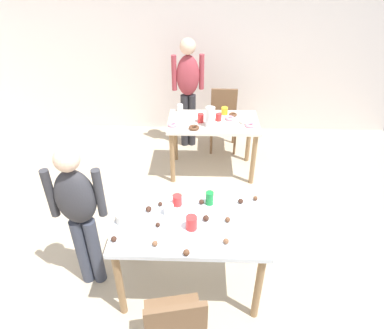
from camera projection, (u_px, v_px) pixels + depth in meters
ground_plane at (180, 285)px, 3.12m from camera, size 6.40×6.40×0.00m
wall_back at (191, 48)px, 5.08m from camera, size 6.40×0.10×2.60m
dining_table_near at (190, 233)px, 2.77m from camera, size 1.22×0.70×0.75m
dining_table_far at (213, 129)px, 4.33m from camera, size 1.14×0.66×0.75m
chair_near_table at (175, 328)px, 2.25m from camera, size 0.47×0.47×0.87m
chair_far_table at (224, 116)px, 4.97m from camera, size 0.41×0.41×0.87m
person_girl_near at (79, 210)px, 2.72m from camera, size 0.45×0.21×1.42m
person_adult_far at (188, 85)px, 4.75m from camera, size 0.46×0.24×1.59m
mixing_bowl at (128, 215)px, 2.74m from camera, size 0.21×0.21×0.08m
soda_can at (210, 198)px, 2.89m from camera, size 0.07×0.07×0.12m
fork_near at (145, 236)px, 2.59m from camera, size 0.17×0.02×0.01m
cup_near_0 at (177, 200)px, 2.89m from camera, size 0.08×0.08×0.09m
cup_near_1 at (191, 223)px, 2.64m from camera, size 0.09×0.09×0.12m
cup_near_2 at (169, 210)px, 2.79m from camera, size 0.08×0.08×0.09m
cake_ball_0 at (201, 202)px, 2.91m from camera, size 0.04×0.04×0.04m
cake_ball_1 at (158, 225)px, 2.68m from camera, size 0.04×0.04×0.04m
cake_ball_2 at (206, 218)px, 2.73m from camera, size 0.05×0.05×0.05m
cake_ball_3 at (114, 239)px, 2.55m from camera, size 0.04×0.04×0.04m
cake_ball_4 at (241, 201)px, 2.92m from camera, size 0.04×0.04×0.04m
cake_ball_5 at (186, 252)px, 2.43m from camera, size 0.05×0.05×0.05m
cake_ball_6 at (149, 209)px, 2.83m from camera, size 0.05×0.05×0.05m
cake_ball_7 at (255, 198)px, 2.95m from camera, size 0.04×0.04×0.04m
cake_ball_8 at (160, 204)px, 2.89m from camera, size 0.04×0.04×0.04m
cake_ball_9 at (226, 241)px, 2.53m from camera, size 0.04×0.04×0.04m
cake_ball_10 at (228, 220)px, 2.72m from camera, size 0.04×0.04×0.04m
cake_ball_11 at (155, 243)px, 2.51m from camera, size 0.04×0.04×0.04m
pitcher_far at (210, 117)px, 4.08m from camera, size 0.11×0.11×0.25m
cup_far_0 at (225, 111)px, 4.41m from camera, size 0.08×0.08×0.09m
cup_far_1 at (180, 108)px, 4.47m from camera, size 0.08×0.08×0.10m
cup_far_2 at (219, 117)px, 4.25m from camera, size 0.07×0.07×0.09m
cup_far_3 at (201, 118)px, 4.21m from camera, size 0.08×0.08×0.11m
donut_far_0 at (230, 118)px, 4.29m from camera, size 0.12×0.12×0.03m
donut_far_1 at (233, 114)px, 4.39m from camera, size 0.10×0.10×0.03m
donut_far_2 at (245, 121)px, 4.21m from camera, size 0.12×0.12×0.04m
donut_far_3 at (250, 125)px, 4.13m from camera, size 0.13×0.13×0.04m
donut_far_4 at (173, 125)px, 4.14m from camera, size 0.12×0.12×0.04m
donut_far_5 at (194, 128)px, 4.07m from camera, size 0.13×0.13×0.04m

